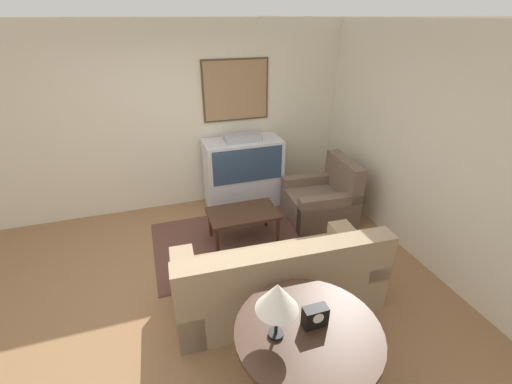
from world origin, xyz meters
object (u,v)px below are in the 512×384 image
Objects in this scene: console_table at (308,337)px; table_lamp at (277,297)px; armchair at (322,201)px; mantel_clock at (315,316)px; tv at (243,172)px; couch at (277,280)px; coffee_table at (243,215)px.

table_lamp is at bearing 171.11° from console_table.
armchair reaches higher than mantel_clock.
table_lamp reaches higher than tv.
console_table is 2.28× the size of table_lamp.
armchair is 0.88× the size of console_table.
tv is 2.21m from couch.
console_table is (-0.43, -3.17, 0.11)m from tv.
couch is at bearing -97.04° from tv.
armchair is 2.76m from mantel_clock.
console_table is (-0.14, -2.18, 0.27)m from coffee_table.
table_lamp is (-0.38, -2.15, 0.69)m from coffee_table.
couch is 11.73× the size of mantel_clock.
table_lamp reaches higher than coffee_table.
couch is 2.23× the size of armchair.
tv is at bearing -94.48° from couch.
couch is at bearing 80.98° from console_table.
couch is 1.08m from mantel_clock.
console_table is at bearing -8.89° from table_lamp.
table_lamp is (-0.66, -3.13, 0.53)m from tv.
tv is 0.55× the size of couch.
armchair is at bearing 9.13° from coffee_table.
armchair reaches higher than coffee_table.
tv reaches higher than console_table.
coffee_table is (-1.27, -0.20, 0.11)m from armchair.
coffee_table is 2.29m from table_lamp.
armchair reaches higher than couch.
tv is at bearing 82.34° from console_table.
table_lamp reaches higher than couch.
mantel_clock is at bearing 86.77° from couch.
console_table is (-1.41, -2.39, 0.37)m from armchair.
tv reaches higher than couch.
armchair is 2.02× the size of table_lamp.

